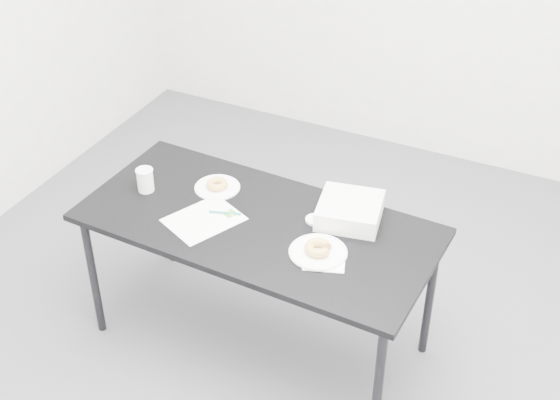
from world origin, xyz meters
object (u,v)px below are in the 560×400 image
at_px(pen, 225,213).
at_px(coffee_cup, 145,180).
at_px(donut_far, 217,184).
at_px(bakery_box, 350,210).
at_px(table, 258,232).
at_px(plate_near, 318,252).
at_px(plate_far, 217,187).
at_px(donut_near, 318,248).
at_px(scorecard, 204,219).

bearing_deg(pen, coffee_cup, 160.89).
distance_m(donut_far, bakery_box, 0.65).
height_order(table, pen, pen).
height_order(plate_near, plate_far, plate_near).
relative_size(pen, plate_far, 0.68).
relative_size(pen, donut_near, 1.25).
distance_m(donut_near, bakery_box, 0.28).
xyz_separation_m(scorecard, donut_far, (-0.07, 0.24, 0.02)).
bearing_deg(table, plate_near, -12.10).
relative_size(scorecard, plate_far, 1.46).
bearing_deg(table, plate_far, 154.51).
bearing_deg(donut_far, bakery_box, 3.82).
height_order(plate_far, donut_far, donut_far).
bearing_deg(plate_near, bakery_box, 84.38).
bearing_deg(plate_near, donut_near, 0.00).
xyz_separation_m(table, plate_far, (-0.29, 0.15, 0.06)).
height_order(scorecard, pen, pen).
xyz_separation_m(donut_near, plate_far, (-0.62, 0.24, -0.03)).
bearing_deg(donut_far, table, -28.00).
distance_m(plate_near, bakery_box, 0.29).
bearing_deg(plate_far, pen, -51.21).
bearing_deg(plate_far, donut_far, 0.00).
bearing_deg(bakery_box, coffee_cup, -178.76).
distance_m(table, plate_near, 0.34).
distance_m(donut_near, donut_far, 0.66).
xyz_separation_m(table, bakery_box, (0.36, 0.20, 0.10)).
bearing_deg(pen, scorecard, -147.55).
relative_size(table, plate_far, 7.55).
distance_m(table, scorecard, 0.24).
relative_size(donut_near, donut_far, 1.15).
bearing_deg(coffee_cup, plate_near, -5.05).
height_order(table, donut_far, donut_far).
distance_m(scorecard, donut_near, 0.55).
bearing_deg(plate_far, coffee_cup, -151.08).
bearing_deg(scorecard, donut_near, 25.23).
xyz_separation_m(table, donut_near, (0.33, -0.09, 0.08)).
height_order(pen, donut_far, donut_far).
xyz_separation_m(scorecard, donut_near, (0.55, 0.00, 0.03)).
distance_m(table, pen, 0.17).
height_order(pen, donut_near, donut_near).
bearing_deg(table, scorecard, -155.35).
bearing_deg(plate_near, coffee_cup, 174.95).
height_order(donut_near, plate_far, donut_near).
xyz_separation_m(coffee_cup, bakery_box, (0.94, 0.20, -0.01)).
xyz_separation_m(pen, donut_far, (-0.13, 0.17, 0.02)).
distance_m(donut_near, coffee_cup, 0.91).
xyz_separation_m(donut_near, donut_far, (-0.62, 0.24, -0.01)).
bearing_deg(plate_near, scorecard, -179.59).
xyz_separation_m(plate_near, bakery_box, (0.03, 0.28, 0.04)).
bearing_deg(scorecard, bakery_box, 51.30).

